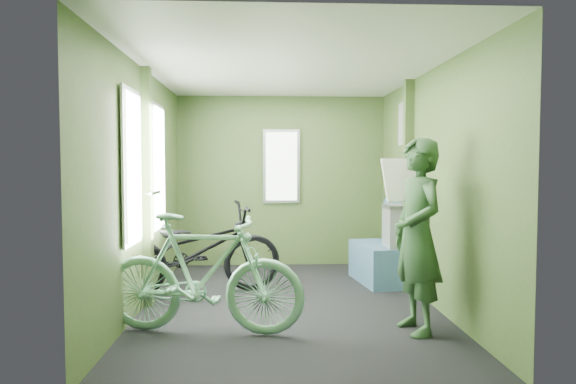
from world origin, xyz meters
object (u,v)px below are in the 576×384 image
object	(u,v)px
passenger	(417,235)
bicycle_mint	(203,335)
bicycle_black	(196,295)
bench_seat	(383,258)
waste_box	(398,246)

from	to	relation	value
passenger	bicycle_mint	bearing A→B (deg)	-100.92
bicycle_black	passenger	xyz separation A→B (m)	(1.96, -1.28, 0.80)
bicycle_mint	bench_seat	xyz separation A→B (m)	(1.88, 1.77, 0.28)
bicycle_black	passenger	distance (m)	2.47
bicycle_mint	waste_box	xyz separation A→B (m)	(2.00, 1.55, 0.46)
bicycle_black	waste_box	bearing A→B (deg)	-98.66
passenger	waste_box	xyz separation A→B (m)	(0.25, 1.56, -0.33)
bicycle_mint	waste_box	bearing A→B (deg)	-42.85
bicycle_black	bicycle_mint	distance (m)	1.29
waste_box	passenger	bearing A→B (deg)	-99.24
bicycle_black	bench_seat	bearing A→B (deg)	-92.40
passenger	bench_seat	distance (m)	1.86
waste_box	bench_seat	distance (m)	0.31
bicycle_black	passenger	world-z (taller)	passenger
waste_box	bench_seat	size ratio (longest dim) A/B	0.97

